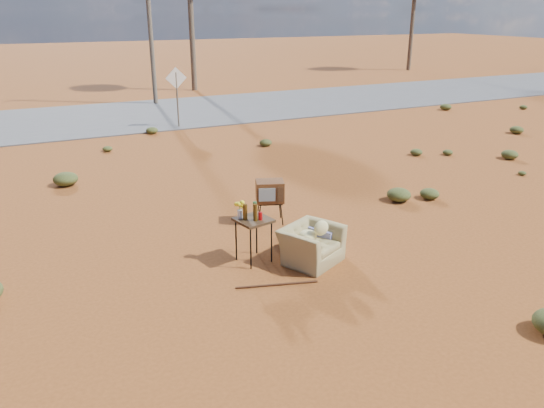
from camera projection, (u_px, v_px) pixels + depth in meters
name	position (u px, v px, depth m)	size (l,w,h in m)	color
ground	(294.00, 269.00, 8.95)	(140.00, 140.00, 0.00)	brown
highway	(123.00, 116.00, 21.64)	(140.00, 7.00, 0.04)	#565659
armchair	(313.00, 239.00, 9.17)	(1.27, 1.16, 0.85)	#958451
tv_unit	(270.00, 192.00, 10.72)	(0.67, 0.61, 0.89)	black
side_table	(251.00, 217.00, 8.99)	(0.65, 0.65, 1.10)	#3C2916
rusty_bar	(277.00, 285.00, 8.43)	(0.04, 0.04, 1.33)	#472413
road_sign	(177.00, 86.00, 19.19)	(0.78, 0.06, 2.19)	brown
utility_pole_center	(149.00, 9.00, 23.13)	(1.40, 0.20, 8.00)	brown
scrub_patch	(174.00, 192.00, 12.30)	(17.49, 8.07, 0.33)	#4C5525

